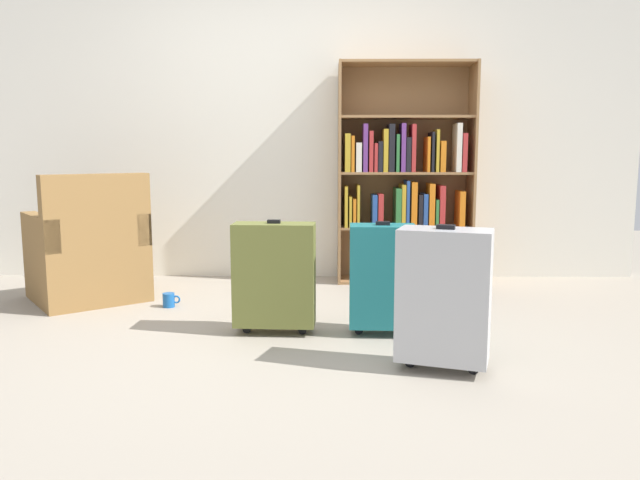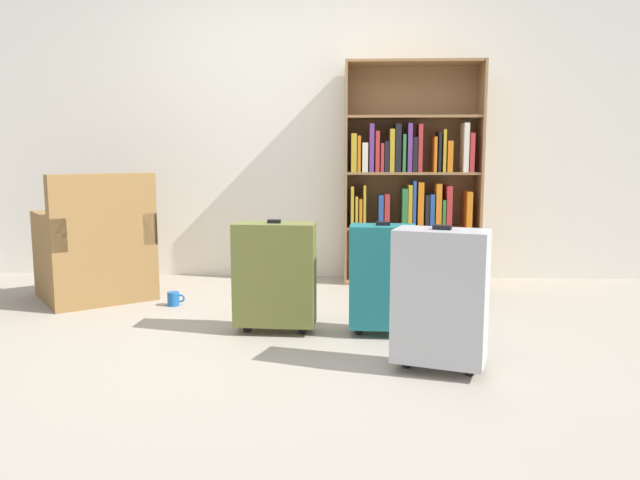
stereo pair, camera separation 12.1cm
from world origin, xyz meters
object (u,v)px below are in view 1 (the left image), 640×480
object	(u,v)px
bookshelf	(403,175)
suitcase_olive	(274,275)
mug	(169,300)
storage_box	(427,278)
suitcase_teal	(382,276)
suitcase_silver	(444,295)
armchair	(88,256)

from	to	relation	value
bookshelf	suitcase_olive	world-z (taller)	bookshelf
suitcase_olive	mug	bearing A→B (deg)	142.44
bookshelf	storage_box	xyz separation A→B (m)	(0.13, -0.46, -0.74)
suitcase_olive	suitcase_teal	bearing A→B (deg)	-1.02
mug	suitcase_olive	world-z (taller)	suitcase_olive
bookshelf	mug	size ratio (longest dim) A/B	14.47
suitcase_silver	storage_box	bearing A→B (deg)	83.63
mug	suitcase_teal	bearing A→B (deg)	-23.50
armchair	suitcase_olive	size ratio (longest dim) A/B	1.48
storage_box	suitcase_teal	world-z (taller)	suitcase_teal
armchair	suitcase_olive	bearing A→B (deg)	-29.70
mug	storage_box	xyz separation A→B (m)	(1.81, 0.43, 0.07)
storage_box	suitcase_silver	bearing A→B (deg)	-96.37
suitcase_silver	suitcase_teal	bearing A→B (deg)	112.44
bookshelf	suitcase_olive	distance (m)	1.81
bookshelf	suitcase_silver	bearing A→B (deg)	-91.32
mug	suitcase_olive	size ratio (longest dim) A/B	0.18
storage_box	suitcase_teal	bearing A→B (deg)	-112.32
mug	suitcase_teal	size ratio (longest dim) A/B	0.18
armchair	storage_box	world-z (taller)	armchair
suitcase_teal	storage_box	bearing A→B (deg)	67.68
bookshelf	storage_box	distance (m)	0.88
suitcase_silver	armchair	bearing A→B (deg)	148.26
storage_box	suitcase_silver	distance (m)	1.65
suitcase_silver	suitcase_teal	world-z (taller)	suitcase_silver
mug	suitcase_teal	xyz separation A→B (m)	(1.39, -0.60, 0.29)
bookshelf	armchair	distance (m)	2.45
armchair	mug	size ratio (longest dim) A/B	8.17
storage_box	suitcase_silver	xyz separation A→B (m)	(-0.18, -1.62, 0.25)
bookshelf	armchair	size ratio (longest dim) A/B	1.77
suitcase_teal	armchair	bearing A→B (deg)	158.21
storage_box	suitcase_silver	size ratio (longest dim) A/B	0.68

